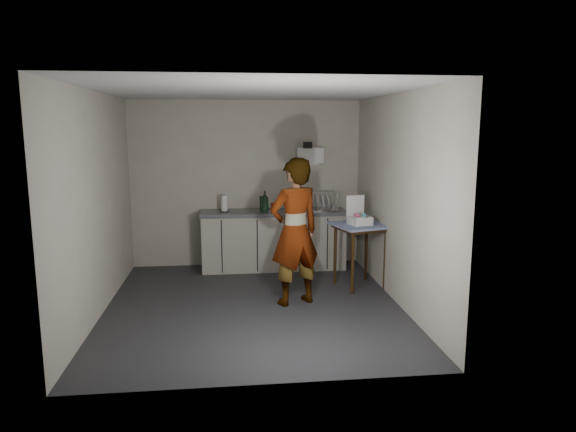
{
  "coord_description": "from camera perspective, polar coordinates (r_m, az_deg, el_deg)",
  "views": [
    {
      "loc": [
        -0.27,
        -6.1,
        2.19
      ],
      "look_at": [
        0.48,
        0.45,
        1.04
      ],
      "focal_mm": 32.0,
      "sensor_mm": 36.0,
      "label": 1
    }
  ],
  "objects": [
    {
      "name": "ceiling",
      "position": [
        6.12,
        -4.14,
        13.65
      ],
      "size": [
        3.6,
        4.0,
        0.01
      ],
      "primitive_type": "cube",
      "color": "silver",
      "rests_on": "wall_back"
    },
    {
      "name": "dark_bottle",
      "position": [
        7.93,
        -2.93,
        1.41
      ],
      "size": [
        0.07,
        0.07,
        0.23
      ],
      "primitive_type": "cylinder",
      "color": "black",
      "rests_on": "kitchen_counter"
    },
    {
      "name": "side_table",
      "position": [
        7.09,
        8.04,
        -1.78
      ],
      "size": [
        0.84,
        0.84,
        0.88
      ],
      "rotation": [
        0.0,
        0.0,
        0.27
      ],
      "color": "#37210C",
      "rests_on": "ground"
    },
    {
      "name": "wall_back",
      "position": [
        8.14,
        -4.64,
        3.57
      ],
      "size": [
        3.6,
        0.02,
        2.6
      ],
      "primitive_type": "cube",
      "color": "beige",
      "rests_on": "ground"
    },
    {
      "name": "soda_can",
      "position": [
        7.87,
        -1.63,
        1.01
      ],
      "size": [
        0.07,
        0.07,
        0.13
      ],
      "primitive_type": "cylinder",
      "color": "red",
      "rests_on": "kitchen_counter"
    },
    {
      "name": "soap_bottle",
      "position": [
        7.83,
        -2.58,
        1.63
      ],
      "size": [
        0.12,
        0.13,
        0.32
      ],
      "primitive_type": "imported",
      "rotation": [
        0.0,
        0.0,
        0.03
      ],
      "color": "black",
      "rests_on": "kitchen_counter"
    },
    {
      "name": "paper_towel",
      "position": [
        7.88,
        -7.08,
        1.34
      ],
      "size": [
        0.14,
        0.14,
        0.25
      ],
      "color": "black",
      "rests_on": "kitchen_counter"
    },
    {
      "name": "standing_man",
      "position": [
        6.31,
        0.75,
        -1.78
      ],
      "size": [
        0.79,
        0.66,
        1.83
      ],
      "primitive_type": "imported",
      "rotation": [
        0.0,
        0.0,
        3.53
      ],
      "color": "#B2A593",
      "rests_on": "ground"
    },
    {
      "name": "wall_right",
      "position": [
        6.5,
        11.99,
        1.79
      ],
      "size": [
        0.02,
        4.0,
        2.6
      ],
      "primitive_type": "cube",
      "color": "beige",
      "rests_on": "ground"
    },
    {
      "name": "ground",
      "position": [
        6.49,
        -3.85,
        -9.88
      ],
      "size": [
        4.0,
        4.0,
        0.0
      ],
      "primitive_type": "plane",
      "color": "#2B2B30",
      "rests_on": "ground"
    },
    {
      "name": "dish_rack",
      "position": [
        7.97,
        3.9,
        1.1
      ],
      "size": [
        0.42,
        0.32,
        0.3
      ],
      "color": "silver",
      "rests_on": "kitchen_counter"
    },
    {
      "name": "kitchen_counter",
      "position": [
        8.02,
        -1.62,
        -2.82
      ],
      "size": [
        2.24,
        0.62,
        0.91
      ],
      "color": "black",
      "rests_on": "ground"
    },
    {
      "name": "bakery_box",
      "position": [
        7.03,
        7.91,
        -0.23
      ],
      "size": [
        0.33,
        0.34,
        0.38
      ],
      "rotation": [
        0.0,
        0.0,
        0.24
      ],
      "color": "white",
      "rests_on": "side_table"
    },
    {
      "name": "wall_shelf",
      "position": [
        8.13,
        2.44,
        6.74
      ],
      "size": [
        0.42,
        0.18,
        0.37
      ],
      "color": "white",
      "rests_on": "ground"
    },
    {
      "name": "wall_left",
      "position": [
        6.35,
        -20.35,
        1.2
      ],
      "size": [
        0.02,
        4.0,
        2.6
      ],
      "primitive_type": "cube",
      "color": "beige",
      "rests_on": "ground"
    }
  ]
}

